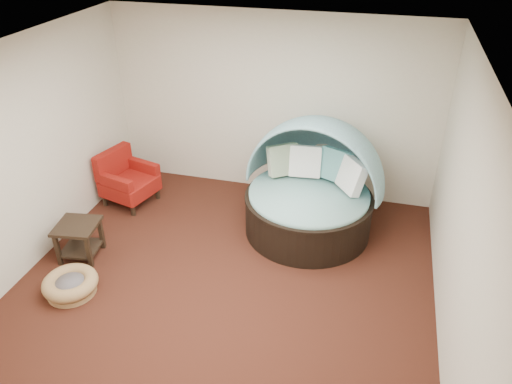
% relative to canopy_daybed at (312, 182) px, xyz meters
% --- Properties ---
extents(floor, '(5.00, 5.00, 0.00)m').
position_rel_canopy_daybed_xyz_m(floor, '(-0.80, -1.50, -0.75)').
color(floor, '#411B12').
rests_on(floor, ground).
extents(wall_back, '(5.00, 0.00, 5.00)m').
position_rel_canopy_daybed_xyz_m(wall_back, '(-0.80, 1.00, 0.65)').
color(wall_back, beige).
rests_on(wall_back, floor).
extents(wall_front, '(5.00, 0.00, 5.00)m').
position_rel_canopy_daybed_xyz_m(wall_front, '(-0.80, -4.00, 0.65)').
color(wall_front, beige).
rests_on(wall_front, floor).
extents(wall_left, '(0.00, 5.00, 5.00)m').
position_rel_canopy_daybed_xyz_m(wall_left, '(-3.30, -1.50, 0.65)').
color(wall_left, beige).
rests_on(wall_left, floor).
extents(wall_right, '(0.00, 5.00, 5.00)m').
position_rel_canopy_daybed_xyz_m(wall_right, '(1.70, -1.50, 0.65)').
color(wall_right, beige).
rests_on(wall_right, floor).
extents(ceiling, '(5.00, 5.00, 0.00)m').
position_rel_canopy_daybed_xyz_m(ceiling, '(-0.80, -1.50, 2.05)').
color(ceiling, white).
rests_on(ceiling, wall_back).
extents(canopy_daybed, '(2.08, 2.03, 1.62)m').
position_rel_canopy_daybed_xyz_m(canopy_daybed, '(0.00, 0.00, 0.00)').
color(canopy_daybed, black).
rests_on(canopy_daybed, floor).
extents(pet_basket, '(0.75, 0.75, 0.23)m').
position_rel_canopy_daybed_xyz_m(pet_basket, '(-2.54, -2.11, -0.63)').
color(pet_basket, '#9C7B47').
rests_on(pet_basket, floor).
extents(red_armchair, '(0.87, 0.87, 0.83)m').
position_rel_canopy_daybed_xyz_m(red_armchair, '(-2.85, -0.01, -0.37)').
color(red_armchair, black).
rests_on(red_armchair, floor).
extents(side_table, '(0.59, 0.59, 0.50)m').
position_rel_canopy_daybed_xyz_m(side_table, '(-2.80, -1.44, -0.43)').
color(side_table, black).
rests_on(side_table, floor).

